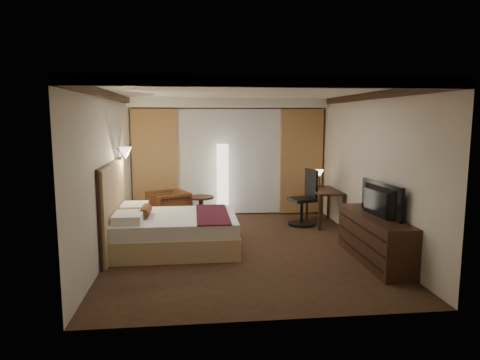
{
  "coord_description": "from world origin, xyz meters",
  "views": [
    {
      "loc": [
        -0.84,
        -7.23,
        2.26
      ],
      "look_at": [
        0.0,
        0.4,
        1.15
      ],
      "focal_mm": 32.0,
      "sensor_mm": 36.0,
      "label": 1
    }
  ],
  "objects": [
    {
      "name": "left_wall",
      "position": [
        -2.25,
        0.0,
        1.35
      ],
      "size": [
        0.02,
        5.5,
        2.7
      ],
      "primitive_type": "cube",
      "color": "beige",
      "rests_on": "floor"
    },
    {
      "name": "floor_lamp",
      "position": [
        -0.18,
        2.38,
        0.85
      ],
      "size": [
        0.36,
        0.36,
        1.7
      ],
      "primitive_type": null,
      "color": "white",
      "rests_on": "floor"
    },
    {
      "name": "floor",
      "position": [
        0.0,
        0.0,
        0.0
      ],
      "size": [
        4.5,
        5.5,
        0.01
      ],
      "primitive_type": "cube",
      "color": "#312213",
      "rests_on": "ground"
    },
    {
      "name": "curtain_right_drape",
      "position": [
        1.7,
        2.61,
        1.25
      ],
      "size": [
        1.0,
        0.14,
        2.45
      ],
      "primitive_type": "cube",
      "color": "#9F7948",
      "rests_on": "back_wall"
    },
    {
      "name": "headboard",
      "position": [
        -2.2,
        0.06,
        0.75
      ],
      "size": [
        0.12,
        1.93,
        1.5
      ],
      "primitive_type": null,
      "color": "tan",
      "rests_on": "floor"
    },
    {
      "name": "bed",
      "position": [
        -1.15,
        0.06,
        0.3
      ],
      "size": [
        2.08,
        1.63,
        0.61
      ],
      "primitive_type": null,
      "color": "white",
      "rests_on": "floor"
    },
    {
      "name": "side_table",
      "position": [
        -0.69,
        1.81,
        0.3
      ],
      "size": [
        0.55,
        0.55,
        0.6
      ],
      "primitive_type": null,
      "color": "black",
      "rests_on": "floor"
    },
    {
      "name": "ceiling",
      "position": [
        0.0,
        0.0,
        2.7
      ],
      "size": [
        4.5,
        5.5,
        0.01
      ],
      "primitive_type": "cube",
      "color": "white",
      "rests_on": "back_wall"
    },
    {
      "name": "desk_lamp",
      "position": [
        1.95,
        1.92,
        0.92
      ],
      "size": [
        0.18,
        0.18,
        0.34
      ],
      "primitive_type": null,
      "color": "#FFD899",
      "rests_on": "desk"
    },
    {
      "name": "desk",
      "position": [
        1.95,
        1.53,
        0.38
      ],
      "size": [
        0.55,
        1.1,
        0.75
      ],
      "primitive_type": null,
      "color": "black",
      "rests_on": "floor"
    },
    {
      "name": "curtain_sheer",
      "position": [
        0.0,
        2.67,
        1.25
      ],
      "size": [
        2.48,
        0.04,
        2.45
      ],
      "primitive_type": "cube",
      "color": "silver",
      "rests_on": "back_wall"
    },
    {
      "name": "dresser",
      "position": [
        2.0,
        -0.94,
        0.38
      ],
      "size": [
        0.5,
        1.93,
        0.75
      ],
      "primitive_type": null,
      "color": "black",
      "rests_on": "floor"
    },
    {
      "name": "right_wall",
      "position": [
        2.25,
        0.0,
        1.35
      ],
      "size": [
        0.02,
        5.5,
        2.7
      ],
      "primitive_type": "cube",
      "color": "beige",
      "rests_on": "floor"
    },
    {
      "name": "back_wall",
      "position": [
        0.0,
        2.75,
        1.35
      ],
      "size": [
        4.5,
        0.02,
        2.7
      ],
      "primitive_type": "cube",
      "color": "beige",
      "rests_on": "floor"
    },
    {
      "name": "office_chair",
      "position": [
        1.44,
        1.48,
        0.6
      ],
      "size": [
        0.71,
        0.71,
        1.2
      ],
      "primitive_type": null,
      "rotation": [
        0.0,
        0.0,
        0.27
      ],
      "color": "black",
      "rests_on": "floor"
    },
    {
      "name": "wall_sconce",
      "position": [
        -2.09,
        0.87,
        1.62
      ],
      "size": [
        0.24,
        0.24,
        0.24
      ],
      "primitive_type": null,
      "color": "white",
      "rests_on": "left_wall"
    },
    {
      "name": "television",
      "position": [
        1.97,
        -0.94,
        1.09
      ],
      "size": [
        0.77,
        1.22,
        0.15
      ],
      "primitive_type": "imported",
      "rotation": [
        0.0,
        0.0,
        1.66
      ],
      "color": "black",
      "rests_on": "dresser"
    },
    {
      "name": "soffit",
      "position": [
        0.0,
        2.5,
        2.6
      ],
      "size": [
        4.5,
        0.5,
        0.2
      ],
      "primitive_type": "cube",
      "color": "white",
      "rests_on": "ceiling"
    },
    {
      "name": "curtain_left_drape",
      "position": [
        -1.7,
        2.61,
        1.25
      ],
      "size": [
        1.0,
        0.14,
        2.45
      ],
      "primitive_type": "cube",
      "color": "#9F7948",
      "rests_on": "back_wall"
    },
    {
      "name": "crown_molding",
      "position": [
        0.0,
        0.0,
        2.64
      ],
      "size": [
        4.5,
        5.5,
        0.12
      ],
      "primitive_type": null,
      "color": "black",
      "rests_on": "ceiling"
    },
    {
      "name": "armchair",
      "position": [
        -1.39,
        1.87,
        0.4
      ],
      "size": [
        0.98,
        1.0,
        0.79
      ],
      "primitive_type": "imported",
      "rotation": [
        0.0,
        0.0,
        -1.14
      ],
      "color": "#492F16",
      "rests_on": "floor"
    }
  ]
}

